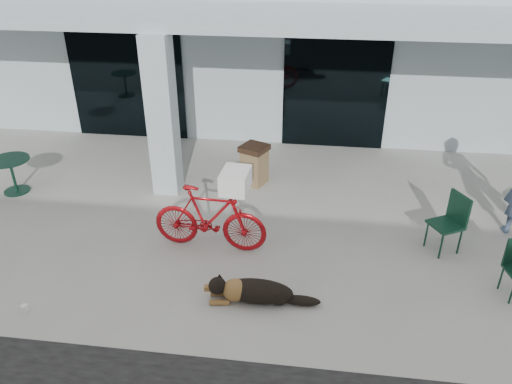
# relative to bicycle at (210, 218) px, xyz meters

# --- Properties ---
(ground) EXTENTS (80.00, 80.00, 0.00)m
(ground) POSITION_rel_bicycle_xyz_m (0.22, -0.40, -0.57)
(ground) COLOR #AEACA4
(ground) RESTS_ON ground
(building) EXTENTS (22.00, 7.00, 4.50)m
(building) POSITION_rel_bicycle_xyz_m (0.22, 8.10, 1.68)
(building) COLOR #A5B6BB
(building) RESTS_ON ground
(storefront_glass_left) EXTENTS (2.80, 0.06, 2.70)m
(storefront_glass_left) POSITION_rel_bicycle_xyz_m (-2.98, 4.58, 0.78)
(storefront_glass_left) COLOR black
(storefront_glass_left) RESTS_ON ground
(storefront_glass_right) EXTENTS (2.40, 0.06, 2.70)m
(storefront_glass_right) POSITION_rel_bicycle_xyz_m (2.02, 4.58, 0.78)
(storefront_glass_right) COLOR black
(storefront_glass_right) RESTS_ON ground
(column) EXTENTS (0.50, 0.50, 3.12)m
(column) POSITION_rel_bicycle_xyz_m (-1.28, 1.90, 0.99)
(column) COLOR #A5B6BB
(column) RESTS_ON ground
(overhang) EXTENTS (22.00, 2.80, 0.18)m
(overhang) POSITION_rel_bicycle_xyz_m (0.22, 3.20, 2.64)
(overhang) COLOR #A5B6BB
(overhang) RESTS_ON column
(bicycle) EXTENTS (1.93, 0.66, 1.14)m
(bicycle) POSITION_rel_bicycle_xyz_m (0.00, 0.00, 0.00)
(bicycle) COLOR #AB0D14
(bicycle) RESTS_ON ground
(laundry_basket) EXTENTS (0.45, 0.59, 0.34)m
(laundry_basket) POSITION_rel_bicycle_xyz_m (0.45, -0.03, 0.74)
(laundry_basket) COLOR white
(laundry_basket) RESTS_ON bicycle
(dog) EXTENTS (1.27, 0.56, 0.41)m
(dog) POSITION_rel_bicycle_xyz_m (0.94, -1.26, -0.37)
(dog) COLOR black
(dog) RESTS_ON ground
(cup_near_dog) EXTENTS (0.12, 0.12, 0.11)m
(cup_near_dog) POSITION_rel_bicycle_xyz_m (-2.28, -1.90, -0.52)
(cup_near_dog) COLOR white
(cup_near_dog) RESTS_ON ground
(cafe_table_near) EXTENTS (0.86, 0.86, 0.72)m
(cafe_table_near) POSITION_rel_bicycle_xyz_m (-4.33, 1.40, -0.21)
(cafe_table_near) COLOR #133728
(cafe_table_near) RESTS_ON ground
(cafe_chair_far_b) EXTENTS (0.66, 0.65, 1.02)m
(cafe_chair_far_b) POSITION_rel_bicycle_xyz_m (3.84, 0.41, -0.06)
(cafe_chair_far_b) COLOR #133728
(cafe_chair_far_b) RESTS_ON ground
(trash_receptacle) EXTENTS (0.66, 0.66, 0.85)m
(trash_receptacle) POSITION_rel_bicycle_xyz_m (0.42, 2.40, -0.15)
(trash_receptacle) COLOR brown
(trash_receptacle) RESTS_ON ground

